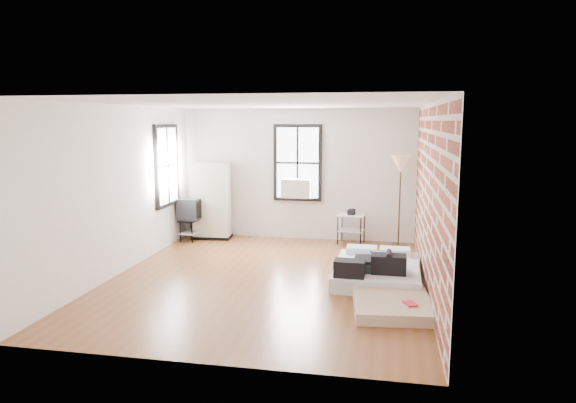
% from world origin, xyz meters
% --- Properties ---
extents(ground, '(6.00, 6.00, 0.00)m').
position_xyz_m(ground, '(0.00, 0.00, 0.00)').
color(ground, brown).
rests_on(ground, ground).
extents(room_shell, '(5.02, 6.02, 2.80)m').
position_xyz_m(room_shell, '(0.23, 0.36, 1.74)').
color(room_shell, silver).
rests_on(room_shell, ground).
extents(mattress_main, '(1.36, 1.83, 0.58)m').
position_xyz_m(mattress_main, '(1.74, 0.31, 0.16)').
color(mattress_main, white).
rests_on(mattress_main, ground).
extents(mattress_bare, '(1.22, 2.05, 0.42)m').
position_xyz_m(mattress_bare, '(1.91, -0.50, 0.13)').
color(mattress_bare, '#C6AF8F').
rests_on(mattress_bare, ground).
extents(wardrobe, '(0.86, 0.53, 1.65)m').
position_xyz_m(wardrobe, '(-1.84, 2.65, 0.82)').
color(wardrobe, black).
rests_on(wardrobe, ground).
extents(side_table, '(0.61, 0.52, 0.72)m').
position_xyz_m(side_table, '(1.18, 2.72, 0.49)').
color(side_table, black).
rests_on(side_table, ground).
extents(floor_lamp, '(0.40, 0.40, 1.86)m').
position_xyz_m(floor_lamp, '(2.15, 2.65, 1.60)').
color(floor_lamp, '#332711').
rests_on(floor_lamp, ground).
extents(tv_stand, '(0.48, 0.66, 0.91)m').
position_xyz_m(tv_stand, '(-2.21, 2.40, 0.65)').
color(tv_stand, black).
rests_on(tv_stand, ground).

